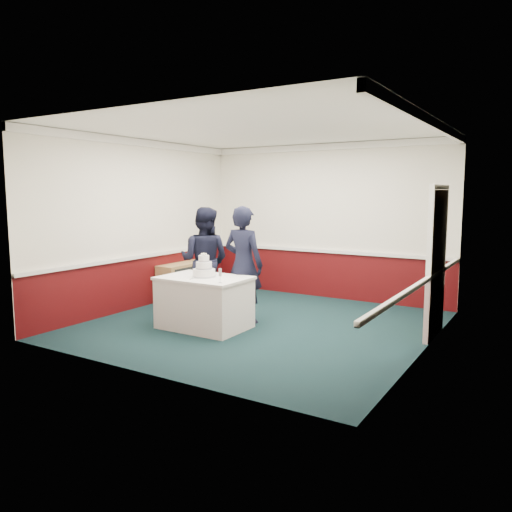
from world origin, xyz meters
The scene contains 9 objects.
ground centered at (0.00, 0.00, 0.00)m, with size 5.00×5.00×0.00m, color #112A2A.
room_shell centered at (0.08, 0.61, 1.97)m, with size 5.00×5.00×3.00m.
sideboard centered at (-2.28, 0.93, 0.35)m, with size 0.41×1.20×0.70m.
cake_table centered at (-0.64, -0.58, 0.40)m, with size 1.32×0.92×0.79m.
wedding_cake centered at (-0.64, -0.58, 0.90)m, with size 0.35×0.35×0.36m.
cake_knife centered at (-0.67, -0.78, 0.79)m, with size 0.01×0.22×0.01m, color silver.
champagne_flute centered at (-0.14, -0.86, 0.93)m, with size 0.05×0.05×0.21m.
person_man centered at (-1.23, 0.21, 0.91)m, with size 0.88×0.69×1.82m, color black.
person_woman centered at (-0.32, 0.03, 0.93)m, with size 0.68×0.44×1.86m, color black.
Camera 1 is at (3.91, -6.54, 2.06)m, focal length 35.00 mm.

